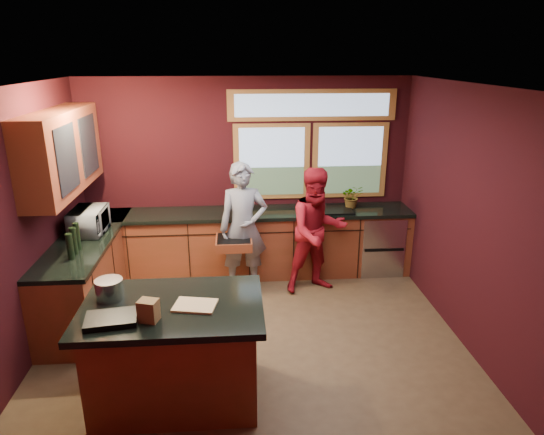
{
  "coord_description": "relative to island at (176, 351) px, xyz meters",
  "views": [
    {
      "loc": [
        -0.16,
        -4.62,
        2.98
      ],
      "look_at": [
        0.23,
        0.4,
        1.27
      ],
      "focal_mm": 32.0,
      "sensor_mm": 36.0,
      "label": 1
    }
  ],
  "objects": [
    {
      "name": "floor",
      "position": [
        0.73,
        0.88,
        -0.48
      ],
      "size": [
        4.5,
        4.5,
        0.0
      ],
      "primitive_type": "plane",
      "color": "brown",
      "rests_on": "ground"
    },
    {
      "name": "room_shell",
      "position": [
        0.13,
        1.2,
        1.32
      ],
      "size": [
        4.52,
        4.02,
        2.71
      ],
      "color": "black",
      "rests_on": "ground"
    },
    {
      "name": "back_counter",
      "position": [
        0.93,
        2.58,
        -0.01
      ],
      "size": [
        4.5,
        0.64,
        0.93
      ],
      "color": "brown",
      "rests_on": "floor"
    },
    {
      "name": "left_counter",
      "position": [
        -1.22,
        1.73,
        -0.01
      ],
      "size": [
        0.64,
        2.3,
        0.93
      ],
      "color": "brown",
      "rests_on": "floor"
    },
    {
      "name": "island",
      "position": [
        0.0,
        0.0,
        0.0
      ],
      "size": [
        1.55,
        1.05,
        0.95
      ],
      "color": "brown",
      "rests_on": "floor"
    },
    {
      "name": "person_grey",
      "position": [
        0.65,
        2.13,
        0.37
      ],
      "size": [
        0.63,
        0.43,
        1.7
      ],
      "primitive_type": "imported",
      "rotation": [
        0.0,
        0.0,
        0.03
      ],
      "color": "slate",
      "rests_on": "floor"
    },
    {
      "name": "person_red",
      "position": [
        1.6,
        2.01,
        0.34
      ],
      "size": [
        0.92,
        0.79,
        1.65
      ],
      "primitive_type": "imported",
      "rotation": [
        0.0,
        0.0,
        0.23
      ],
      "color": "maroon",
      "rests_on": "floor"
    },
    {
      "name": "microwave",
      "position": [
        -1.19,
        1.88,
        0.6
      ],
      "size": [
        0.38,
        0.55,
        0.3
      ],
      "primitive_type": "imported",
      "rotation": [
        0.0,
        0.0,
        1.55
      ],
      "color": "#999999",
      "rests_on": "left_counter"
    },
    {
      "name": "potted_plant",
      "position": [
        2.18,
        2.63,
        0.61
      ],
      "size": [
        0.29,
        0.25,
        0.33
      ],
      "primitive_type": "imported",
      "color": "#999999",
      "rests_on": "back_counter"
    },
    {
      "name": "paper_towel",
      "position": [
        0.67,
        2.58,
        0.59
      ],
      "size": [
        0.12,
        0.12,
        0.28
      ],
      "primitive_type": "cylinder",
      "color": "white",
      "rests_on": "back_counter"
    },
    {
      "name": "cutting_board",
      "position": [
        0.2,
        -0.05,
        0.48
      ],
      "size": [
        0.39,
        0.31,
        0.02
      ],
      "primitive_type": "cube",
      "rotation": [
        0.0,
        0.0,
        -0.2
      ],
      "color": "tan",
      "rests_on": "island"
    },
    {
      "name": "stock_pot",
      "position": [
        -0.55,
        0.15,
        0.56
      ],
      "size": [
        0.24,
        0.24,
        0.18
      ],
      "primitive_type": "cylinder",
      "color": "#AEAEB2",
      "rests_on": "island"
    },
    {
      "name": "paper_bag",
      "position": [
        -0.15,
        -0.25,
        0.56
      ],
      "size": [
        0.18,
        0.16,
        0.18
      ],
      "primitive_type": "cube",
      "rotation": [
        0.0,
        0.0,
        -0.3
      ],
      "color": "brown",
      "rests_on": "island"
    },
    {
      "name": "black_tray",
      "position": [
        -0.45,
        -0.25,
        0.49
      ],
      "size": [
        0.43,
        0.33,
        0.05
      ],
      "primitive_type": "cube",
      "rotation": [
        0.0,
        0.0,
        0.14
      ],
      "color": "black",
      "rests_on": "island"
    }
  ]
}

